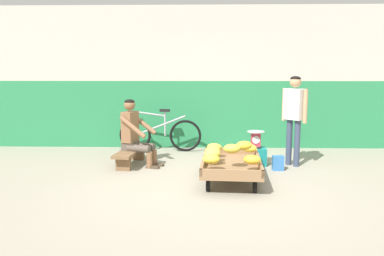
{
  "coord_description": "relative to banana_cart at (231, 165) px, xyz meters",
  "views": [
    {
      "loc": [
        -0.1,
        -5.11,
        1.64
      ],
      "look_at": [
        -0.26,
        0.72,
        0.75
      ],
      "focal_mm": 35.99,
      "sensor_mm": 36.0,
      "label": 1
    }
  ],
  "objects": [
    {
      "name": "banana_cart",
      "position": [
        0.0,
        0.0,
        0.0
      ],
      "size": [
        0.94,
        1.49,
        0.36
      ],
      "color": "#8E6B47",
      "rests_on": "ground"
    },
    {
      "name": "shopping_bag",
      "position": [
        0.82,
        0.65,
        -0.12
      ],
      "size": [
        0.18,
        0.12,
        0.24
      ],
      "primitive_type": "cube",
      "color": "#3370B7",
      "rests_on": "ground"
    },
    {
      "name": "ground_plane",
      "position": [
        -0.33,
        -0.42,
        -0.24
      ],
      "size": [
        80.0,
        80.0,
        0.0
      ],
      "primitive_type": "plane",
      "color": "gray"
    },
    {
      "name": "banana_pile",
      "position": [
        -0.05,
        -0.04,
        0.22
      ],
      "size": [
        0.9,
        1.05,
        0.26
      ],
      "color": "gold",
      "rests_on": "banana_cart"
    },
    {
      "name": "low_bench",
      "position": [
        -1.66,
        0.94,
        -0.04
      ],
      "size": [
        0.45,
        1.13,
        0.27
      ],
      "color": "brown",
      "rests_on": "ground"
    },
    {
      "name": "plastic_crate",
      "position": [
        0.49,
        1.0,
        -0.09
      ],
      "size": [
        0.36,
        0.28,
        0.3
      ],
      "color": "#19847F",
      "rests_on": "ground"
    },
    {
      "name": "weighing_scale",
      "position": [
        0.49,
        1.0,
        0.21
      ],
      "size": [
        0.3,
        0.3,
        0.29
      ],
      "color": "#28282D",
      "rests_on": "plastic_crate"
    },
    {
      "name": "vendor_seated",
      "position": [
        -1.58,
        0.92,
        0.33
      ],
      "size": [
        0.73,
        0.6,
        1.14
      ],
      "color": "brown",
      "rests_on": "ground"
    },
    {
      "name": "bicycle_near_left",
      "position": [
        -1.28,
        2.09,
        0.11
      ],
      "size": [
        1.66,
        0.48,
        0.86
      ],
      "color": "black",
      "rests_on": "ground"
    },
    {
      "name": "customer_adult",
      "position": [
        1.13,
        0.98,
        0.71
      ],
      "size": [
        0.36,
        0.38,
        1.53
      ],
      "color": "#38425B",
      "rests_on": "ground"
    },
    {
      "name": "back_wall",
      "position": [
        -0.33,
        2.62,
        1.22
      ],
      "size": [
        16.0,
        0.3,
        2.93
      ],
      "color": "#287F4C",
      "rests_on": "ground"
    }
  ]
}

